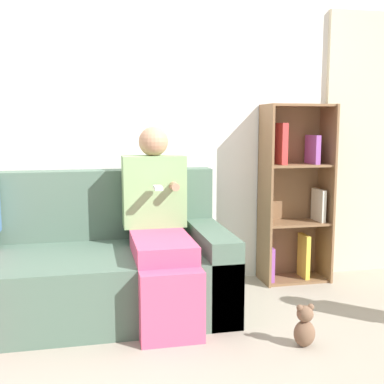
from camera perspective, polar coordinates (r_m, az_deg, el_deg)
The scene contains 7 objects.
ground_plane at distance 2.79m, azimuth -9.85°, elevation -17.79°, with size 14.00×14.00×0.00m, color #9E9384.
back_wall at distance 3.57m, azimuth -11.07°, elevation 8.95°, with size 10.00×0.06×2.55m.
curtain_panel at distance 4.18m, azimuth 20.40°, elevation 5.23°, with size 0.80×0.04×2.08m.
couch at distance 3.22m, azimuth -15.28°, elevation -8.99°, with size 2.13×0.93×0.89m.
adult_seated at distance 3.07m, azimuth -3.90°, elevation -3.40°, with size 0.42×0.86×1.19m.
bookshelf at distance 3.79m, azimuth 11.98°, elevation -0.38°, with size 0.52×0.29×1.36m.
teddy_bear at distance 2.79m, azimuth 13.20°, elevation -15.29°, with size 0.12×0.10×0.24m.
Camera 1 is at (-0.08, -2.51, 1.21)m, focal length 45.00 mm.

